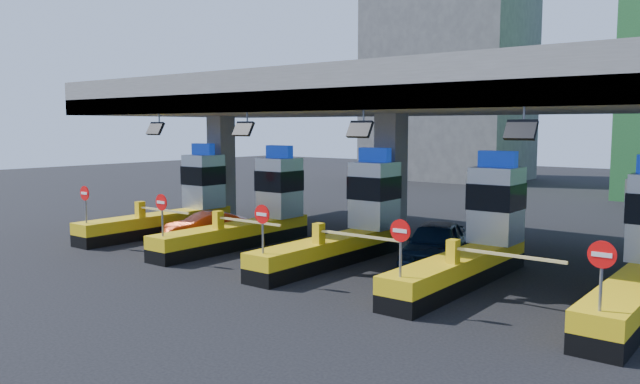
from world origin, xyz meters
The scene contains 9 objects.
ground centered at (0.00, 0.00, 0.00)m, with size 120.00×120.00×0.00m, color black.
toll_canopy centered at (0.00, 2.87, 6.13)m, with size 28.00×12.09×7.00m.
toll_lane_far_left centered at (-10.00, 0.28, 1.40)m, with size 4.43×8.00×4.16m.
toll_lane_left centered at (-5.00, 0.28, 1.40)m, with size 4.43×8.00×4.16m.
toll_lane_center centered at (0.00, 0.28, 1.40)m, with size 4.43×8.00×4.16m.
toll_lane_right centered at (5.00, 0.28, 1.40)m, with size 4.43×8.00×4.16m.
bg_building_concrete centered at (-14.00, 36.00, 9.00)m, with size 14.00×10.00×18.00m, color #4C4C49.
van centered at (3.01, 1.18, 0.80)m, with size 1.89×4.69×1.60m, color black.
red_car centered at (-7.40, -0.43, 0.61)m, with size 1.29×3.70×1.22m, color #BD310E.
Camera 1 is at (13.33, -18.72, 4.99)m, focal length 35.00 mm.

